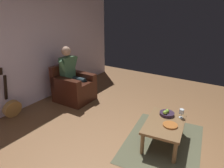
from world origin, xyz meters
The scene contains 10 objects.
ground_plane centered at (0.00, 0.00, 0.00)m, with size 7.50×7.50×0.00m, color brown.
wall_back centered at (0.00, -3.15, 1.31)m, with size 6.21×0.06×2.62m, color silver.
rug centered at (-0.36, -0.07, 0.00)m, with size 1.61×1.18×0.01m, color #51523B.
armchair centered at (-0.82, -2.46, 0.32)m, with size 0.74×0.82×0.85m.
person_seated centered at (-0.82, -2.48, 0.68)m, with size 0.60×0.59×1.28m.
coffee_table centered at (-0.36, -0.07, 0.33)m, with size 0.97×0.69×0.39m.
guitar centered at (0.46, -2.95, 0.22)m, with size 0.37×0.28×1.02m.
wine_glass_near centered at (-0.64, 0.11, 0.50)m, with size 0.07×0.07×0.15m.
fruit_bowl centered at (-0.60, -0.12, 0.43)m, with size 0.24×0.24×0.11m.
decorative_dish centered at (-0.30, 0.03, 0.40)m, with size 0.23×0.23×0.02m, color #AB5F2A.
Camera 1 is at (2.45, 0.72, 2.11)m, focal length 32.50 mm.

